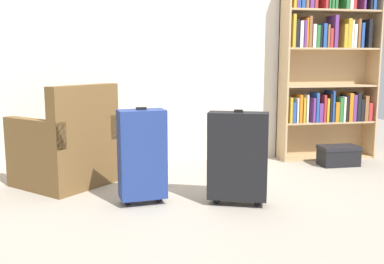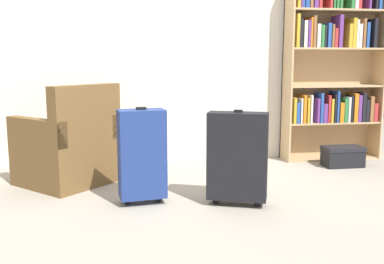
% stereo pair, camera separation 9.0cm
% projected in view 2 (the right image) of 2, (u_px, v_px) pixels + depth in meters
% --- Properties ---
extents(ground_plane, '(9.10, 9.10, 0.00)m').
position_uv_depth(ground_plane, '(184.00, 208.00, 3.37)').
color(ground_plane, '#9E9384').
extents(back_wall, '(5.20, 0.10, 2.60)m').
position_uv_depth(back_wall, '(161.00, 42.00, 4.78)').
color(back_wall, beige).
rests_on(back_wall, ground).
extents(bookshelf, '(1.09, 0.28, 2.03)m').
position_uv_depth(bookshelf, '(332.00, 62.00, 4.92)').
color(bookshelf, tan).
rests_on(bookshelf, ground).
extents(armchair, '(0.99, 0.99, 0.90)m').
position_uv_depth(armchair, '(69.00, 149.00, 4.01)').
color(armchair, brown).
rests_on(armchair, ground).
extents(mug, '(0.12, 0.08, 0.10)m').
position_uv_depth(mug, '(130.00, 174.00, 4.20)').
color(mug, '#1E7F4C').
rests_on(mug, ground).
extents(storage_box, '(0.41, 0.23, 0.21)m').
position_uv_depth(storage_box, '(343.00, 156.00, 4.69)').
color(storage_box, black).
rests_on(storage_box, ground).
extents(suitcase_black, '(0.49, 0.33, 0.74)m').
position_uv_depth(suitcase_black, '(238.00, 156.00, 3.39)').
color(suitcase_black, black).
rests_on(suitcase_black, ground).
extents(suitcase_navy_blue, '(0.38, 0.25, 0.75)m').
position_uv_depth(suitcase_navy_blue, '(142.00, 154.00, 3.44)').
color(suitcase_navy_blue, navy).
rests_on(suitcase_navy_blue, ground).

